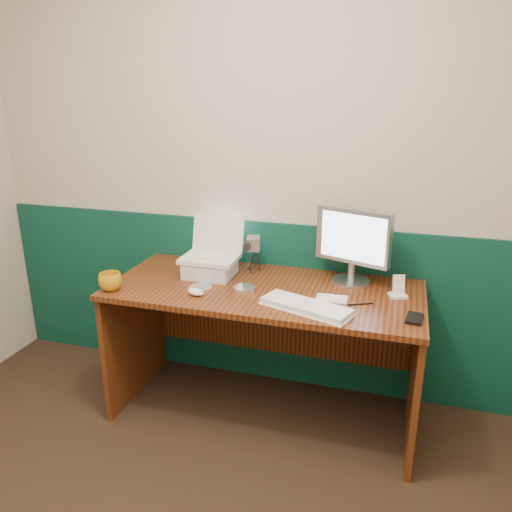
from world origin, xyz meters
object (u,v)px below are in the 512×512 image
(laptop, at_px, (209,239))
(keyboard, at_px, (306,307))
(camcorder, at_px, (253,256))
(mug, at_px, (110,282))
(monitor, at_px, (353,247))

(laptop, bearing_deg, keyboard, -26.11)
(keyboard, distance_m, camcorder, 0.57)
(laptop, distance_m, mug, 0.55)
(laptop, xyz_separation_m, mug, (-0.41, -0.33, -0.17))
(monitor, xyz_separation_m, mug, (-1.16, -0.45, -0.15))
(laptop, height_order, camcorder, laptop)
(laptop, distance_m, camcorder, 0.27)
(laptop, bearing_deg, monitor, 8.45)
(laptop, relative_size, monitor, 0.75)
(mug, bearing_deg, camcorder, 36.79)
(camcorder, bearing_deg, monitor, -15.83)
(laptop, relative_size, keyboard, 0.70)
(monitor, height_order, keyboard, monitor)
(monitor, bearing_deg, mug, -139.86)
(laptop, distance_m, monitor, 0.76)
(monitor, bearing_deg, keyboard, -92.88)
(mug, distance_m, camcorder, 0.77)
(monitor, xyz_separation_m, camcorder, (-0.54, 0.01, -0.10))
(monitor, relative_size, mug, 3.45)
(keyboard, bearing_deg, laptop, 173.07)
(mug, xyz_separation_m, camcorder, (0.62, 0.46, 0.05))
(laptop, bearing_deg, camcorder, 31.13)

